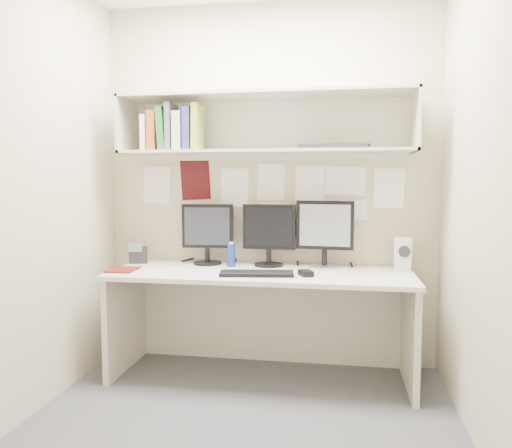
% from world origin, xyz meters
% --- Properties ---
extents(floor, '(2.40, 2.00, 0.01)m').
position_xyz_m(floor, '(0.00, 0.00, 0.00)').
color(floor, '#444449').
rests_on(floor, ground).
extents(wall_back, '(2.40, 0.02, 2.60)m').
position_xyz_m(wall_back, '(0.00, 1.00, 1.30)').
color(wall_back, '#B9AC8D').
rests_on(wall_back, ground).
extents(wall_front, '(2.40, 0.02, 2.60)m').
position_xyz_m(wall_front, '(0.00, -1.00, 1.30)').
color(wall_front, '#B9AC8D').
rests_on(wall_front, ground).
extents(wall_left, '(0.02, 2.00, 2.60)m').
position_xyz_m(wall_left, '(-1.20, 0.00, 1.30)').
color(wall_left, '#B9AC8D').
rests_on(wall_left, ground).
extents(wall_right, '(0.02, 2.00, 2.60)m').
position_xyz_m(wall_right, '(1.20, 0.00, 1.30)').
color(wall_right, '#B9AC8D').
rests_on(wall_right, ground).
extents(desk, '(2.00, 0.70, 0.73)m').
position_xyz_m(desk, '(0.00, 0.65, 0.37)').
color(desk, beige).
rests_on(desk, floor).
extents(overhead_hutch, '(2.00, 0.38, 0.40)m').
position_xyz_m(overhead_hutch, '(0.00, 0.86, 1.72)').
color(overhead_hutch, beige).
rests_on(overhead_hutch, wall_back).
extents(pinned_papers, '(1.92, 0.01, 0.48)m').
position_xyz_m(pinned_papers, '(0.00, 0.99, 1.25)').
color(pinned_papers, white).
rests_on(pinned_papers, wall_back).
extents(monitor_left, '(0.37, 0.20, 0.43)m').
position_xyz_m(monitor_left, '(-0.43, 0.87, 0.97)').
color(monitor_left, black).
rests_on(monitor_left, desk).
extents(monitor_center, '(0.37, 0.21, 0.44)m').
position_xyz_m(monitor_center, '(0.02, 0.87, 0.97)').
color(monitor_center, black).
rests_on(monitor_center, desk).
extents(monitor_right, '(0.40, 0.22, 0.46)m').
position_xyz_m(monitor_right, '(0.41, 0.87, 0.98)').
color(monitor_right, '#A5A5AA').
rests_on(monitor_right, desk).
extents(keyboard, '(0.49, 0.23, 0.02)m').
position_xyz_m(keyboard, '(-0.00, 0.50, 0.74)').
color(keyboard, black).
rests_on(keyboard, desk).
extents(mouse, '(0.11, 0.13, 0.04)m').
position_xyz_m(mouse, '(0.31, 0.53, 0.75)').
color(mouse, black).
rests_on(mouse, desk).
extents(speaker, '(0.13, 0.13, 0.22)m').
position_xyz_m(speaker, '(0.94, 0.85, 0.84)').
color(speaker, '#BBBBB6').
rests_on(speaker, desk).
extents(blue_bottle, '(0.06, 0.06, 0.17)m').
position_xyz_m(blue_bottle, '(-0.23, 0.79, 0.81)').
color(blue_bottle, navy).
rests_on(blue_bottle, desk).
extents(maroon_notebook, '(0.18, 0.22, 0.01)m').
position_xyz_m(maroon_notebook, '(-0.92, 0.51, 0.74)').
color(maroon_notebook, '#58120F').
rests_on(maroon_notebook, desk).
extents(desk_phone, '(0.15, 0.15, 0.15)m').
position_xyz_m(desk_phone, '(-0.94, 0.83, 0.79)').
color(desk_phone, black).
rests_on(desk_phone, desk).
extents(book_stack, '(0.40, 0.20, 0.32)m').
position_xyz_m(book_stack, '(-0.63, 0.75, 1.68)').
color(book_stack, white).
rests_on(book_stack, overhead_hutch).
extents(hutch_tray, '(0.48, 0.25, 0.03)m').
position_xyz_m(hutch_tray, '(0.47, 0.78, 1.56)').
color(hutch_tray, black).
rests_on(hutch_tray, overhead_hutch).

